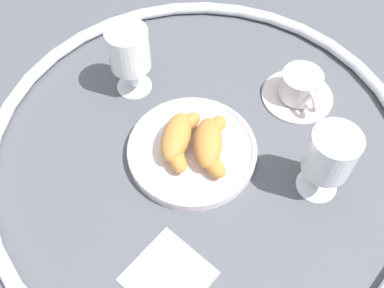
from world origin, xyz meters
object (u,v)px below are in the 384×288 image
croissant_small (210,143)px  coffee_cup_near (300,88)px  croissant_large (178,138)px  juice_glass_right (330,156)px  pastry_plate (192,150)px  folded_napkin (168,276)px  juice_glass_left (129,51)px

croissant_small → coffee_cup_near: bearing=141.8°
croissant_large → juice_glass_right: bearing=87.1°
coffee_cup_near → pastry_plate: bearing=-43.7°
folded_napkin → pastry_plate: bearing=-175.4°
pastry_plate → croissant_small: 0.04m
coffee_cup_near → juice_glass_left: size_ratio=0.97×
croissant_small → folded_napkin: (0.22, -0.01, -0.04)m
croissant_large → croissant_small: size_ratio=1.02×
pastry_plate → juice_glass_left: (-0.13, -0.15, 0.08)m
pastry_plate → coffee_cup_near: (-0.17, 0.17, 0.01)m
croissant_large → juice_glass_left: bearing=-135.7°
croissant_large → coffee_cup_near: croissant_large is taller
coffee_cup_near → folded_napkin: coffee_cup_near is taller
croissant_small → juice_glass_left: juice_glass_left is taller
coffee_cup_near → juice_glass_right: (0.19, 0.05, 0.07)m
juice_glass_left → folded_napkin: (0.35, 0.17, -0.09)m
pastry_plate → juice_glass_right: juice_glass_right is taller
croissant_large → coffee_cup_near: 0.26m
pastry_plate → croissant_small: size_ratio=1.69×
croissant_large → folded_napkin: bearing=10.9°
croissant_small → juice_glass_right: size_ratio=0.96×
croissant_large → coffee_cup_near: bearing=132.5°
pastry_plate → croissant_large: croissant_large is taller
coffee_cup_near → juice_glass_left: bearing=-81.2°
pastry_plate → folded_napkin: bearing=4.6°
coffee_cup_near → juice_glass_left: juice_glass_left is taller
coffee_cup_near → juice_glass_left: (0.05, -0.31, 0.07)m
folded_napkin → juice_glass_left: bearing=-154.5°
juice_glass_left → folded_napkin: bearing=25.5°
juice_glass_right → folded_napkin: (0.21, -0.20, -0.09)m
pastry_plate → croissant_small: (-0.00, 0.03, 0.03)m
pastry_plate → coffee_cup_near: coffee_cup_near is taller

